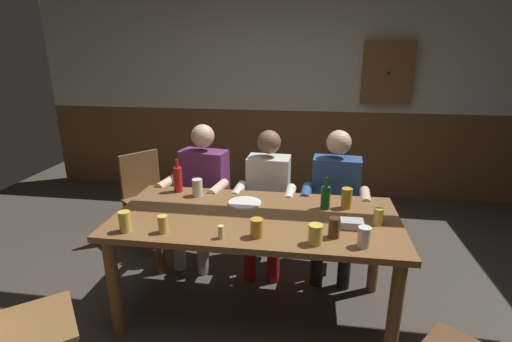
% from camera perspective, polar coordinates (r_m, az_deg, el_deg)
% --- Properties ---
extents(ground_plane, '(7.53, 7.53, 0.00)m').
position_cam_1_polar(ground_plane, '(2.95, -0.11, -20.40)').
color(ground_plane, '#423A33').
extents(back_wall_upper, '(6.28, 0.12, 1.42)m').
position_cam_1_polar(back_wall_upper, '(4.85, 4.54, 17.42)').
color(back_wall_upper, beige).
extents(back_wall_wainscot, '(6.28, 0.12, 1.08)m').
position_cam_1_polar(back_wall_wainscot, '(5.01, 4.19, 2.99)').
color(back_wall_wainscot, brown).
rests_on(back_wall_wainscot, ground_plane).
extents(dining_table, '(1.90, 0.91, 0.76)m').
position_cam_1_polar(dining_table, '(2.62, -0.02, -8.62)').
color(dining_table, brown).
rests_on(dining_table, ground_plane).
extents(person_0, '(0.58, 0.55, 1.21)m').
position_cam_1_polar(person_0, '(3.35, -8.16, -2.55)').
color(person_0, '#6B2D66').
rests_on(person_0, ground_plane).
extents(person_1, '(0.50, 0.54, 1.18)m').
position_cam_1_polar(person_1, '(3.23, 1.68, -3.48)').
color(person_1, silver).
rests_on(person_1, ground_plane).
extents(person_2, '(0.55, 0.54, 1.20)m').
position_cam_1_polar(person_2, '(3.22, 11.75, -3.80)').
color(person_2, '#2D4C84').
rests_on(person_2, ground_plane).
extents(chair_empty_near_left, '(0.62, 0.62, 0.88)m').
position_cam_1_polar(chair_empty_near_left, '(2.43, -33.08, -19.17)').
color(chair_empty_near_left, brown).
rests_on(chair_empty_near_left, ground_plane).
extents(chair_empty_far_end, '(0.62, 0.62, 0.88)m').
position_cam_1_polar(chair_empty_far_end, '(3.82, -15.84, -3.53)').
color(chair_empty_far_end, brown).
rests_on(chair_empty_far_end, ground_plane).
extents(table_candle, '(0.04, 0.04, 0.08)m').
position_cam_1_polar(table_candle, '(2.27, -5.26, -9.07)').
color(table_candle, '#F9E08C').
rests_on(table_candle, dining_table).
extents(condiment_caddy, '(0.14, 0.10, 0.05)m').
position_cam_1_polar(condiment_caddy, '(2.47, 14.14, -7.67)').
color(condiment_caddy, '#B2B7BC').
rests_on(condiment_caddy, dining_table).
extents(plate_0, '(0.24, 0.24, 0.01)m').
position_cam_1_polar(plate_0, '(2.75, -1.68, -4.81)').
color(plate_0, white).
rests_on(plate_0, dining_table).
extents(bottle_0, '(0.07, 0.07, 0.26)m').
position_cam_1_polar(bottle_0, '(3.01, -11.62, -1.18)').
color(bottle_0, red).
rests_on(bottle_0, dining_table).
extents(bottle_1, '(0.07, 0.07, 0.23)m').
position_cam_1_polar(bottle_1, '(2.69, 10.36, -3.83)').
color(bottle_1, '#195923').
rests_on(bottle_1, dining_table).
extents(pint_glass_0, '(0.08, 0.08, 0.12)m').
position_cam_1_polar(pint_glass_0, '(2.22, 8.88, -9.33)').
color(pint_glass_0, '#E5C64C').
rests_on(pint_glass_0, dining_table).
extents(pint_glass_1, '(0.07, 0.07, 0.12)m').
position_cam_1_polar(pint_glass_1, '(2.31, 11.59, -8.30)').
color(pint_glass_1, '#4C2D19').
rests_on(pint_glass_1, dining_table).
extents(pint_glass_2, '(0.07, 0.07, 0.15)m').
position_cam_1_polar(pint_glass_2, '(2.73, 13.38, -3.99)').
color(pint_glass_2, gold).
rests_on(pint_glass_2, dining_table).
extents(pint_glass_3, '(0.06, 0.06, 0.11)m').
position_cam_1_polar(pint_glass_3, '(2.39, -13.75, -7.74)').
color(pint_glass_3, '#E5C64C').
rests_on(pint_glass_3, dining_table).
extents(pint_glass_4, '(0.06, 0.06, 0.11)m').
position_cam_1_polar(pint_glass_4, '(2.55, 17.82, -6.47)').
color(pint_glass_4, '#E5C64C').
rests_on(pint_glass_4, dining_table).
extents(pint_glass_5, '(0.08, 0.08, 0.11)m').
position_cam_1_polar(pint_glass_5, '(2.27, 0.11, -8.51)').
color(pint_glass_5, gold).
rests_on(pint_glass_5, dining_table).
extents(pint_glass_6, '(0.08, 0.08, 0.13)m').
position_cam_1_polar(pint_glass_6, '(2.91, -8.76, -2.46)').
color(pint_glass_6, white).
rests_on(pint_glass_6, dining_table).
extents(pint_glass_7, '(0.07, 0.07, 0.13)m').
position_cam_1_polar(pint_glass_7, '(2.47, -19.03, -7.16)').
color(pint_glass_7, '#E5C64C').
rests_on(pint_glass_7, dining_table).
extents(pint_glass_8, '(0.07, 0.07, 0.12)m').
position_cam_1_polar(pint_glass_8, '(2.25, 15.85, -9.46)').
color(pint_glass_8, white).
rests_on(pint_glass_8, dining_table).
extents(wall_dart_cabinet, '(0.56, 0.15, 0.70)m').
position_cam_1_polar(wall_dart_cabinet, '(4.78, 19.06, 13.75)').
color(wall_dart_cabinet, brown).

